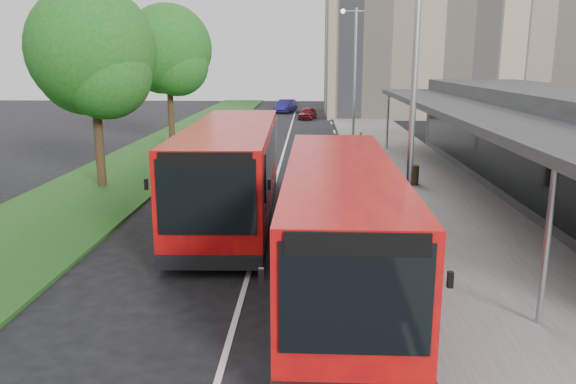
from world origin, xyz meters
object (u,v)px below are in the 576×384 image
at_px(lamp_post_near, 411,75).
at_px(car_near, 308,113).
at_px(litter_bin, 413,175).
at_px(bollard, 361,140).
at_px(bus_second, 232,171).
at_px(tree_far, 168,55).
at_px(lamp_post_far, 354,67).
at_px(bus_main, 340,224).
at_px(car_far, 286,106).
at_px(tree_mid, 93,59).

distance_m(lamp_post_near, car_near, 35.39).
relative_size(litter_bin, bollard, 0.86).
bearing_deg(lamp_post_near, car_near, 94.62).
relative_size(bus_second, litter_bin, 13.68).
distance_m(tree_far, lamp_post_far, 11.19).
height_order(bus_main, car_far, bus_main).
bearing_deg(lamp_post_far, bus_second, -106.70).
relative_size(tree_mid, car_near, 2.58).
relative_size(lamp_post_far, bus_second, 0.73).
relative_size(litter_bin, car_far, 0.20).
bearing_deg(lamp_post_near, lamp_post_far, 90.00).
distance_m(lamp_post_near, litter_bin, 8.63).
bearing_deg(bollard, lamp_post_far, 95.46).
bearing_deg(car_far, car_near, -56.02).
bearing_deg(lamp_post_far, litter_bin, -82.86).
distance_m(tree_far, car_near, 18.65).
xyz_separation_m(lamp_post_far, bollard, (0.29, -3.04, -4.10)).
relative_size(bus_main, litter_bin, 12.60).
height_order(tree_mid, lamp_post_far, lamp_post_far).
xyz_separation_m(tree_mid, litter_bin, (12.71, 0.34, -4.59)).
relative_size(tree_far, bus_second, 0.77).
xyz_separation_m(tree_far, car_far, (6.09, 22.49, -4.78)).
bearing_deg(tree_far, litter_bin, -42.54).
bearing_deg(bus_main, litter_bin, 71.58).
bearing_deg(tree_mid, bollard, 40.96).
height_order(litter_bin, car_near, car_near).
xyz_separation_m(lamp_post_far, car_near, (-2.83, 15.02, -4.19)).
height_order(bus_second, car_far, bus_second).
bearing_deg(lamp_post_near, tree_mid, 147.64).
bearing_deg(car_far, litter_bin, -63.81).
relative_size(bus_second, bollard, 11.73).
distance_m(tree_far, bus_second, 17.77).
relative_size(bus_second, car_far, 2.80).
bearing_deg(lamp_post_far, lamp_post_near, -90.00).
distance_m(tree_mid, bollard, 15.78).
bearing_deg(tree_far, car_near, 62.54).
relative_size(lamp_post_far, litter_bin, 9.98).
xyz_separation_m(tree_far, bus_main, (9.18, -21.92, -3.96)).
distance_m(tree_far, litter_bin, 17.92).
height_order(lamp_post_far, bus_main, lamp_post_far).
height_order(litter_bin, bollard, bollard).
bearing_deg(litter_bin, car_far, 100.97).
relative_size(tree_far, car_far, 2.14).
xyz_separation_m(bus_main, bollard, (2.24, 19.83, -0.84)).
distance_m(bollard, car_near, 18.33).
bearing_deg(car_far, tree_mid, -84.79).
distance_m(tree_far, lamp_post_near, 22.08).
bearing_deg(lamp_post_near, bollard, 89.02).
xyz_separation_m(litter_bin, car_near, (-4.41, 27.63, -0.02)).
bearing_deg(tree_far, bollard, -10.37).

